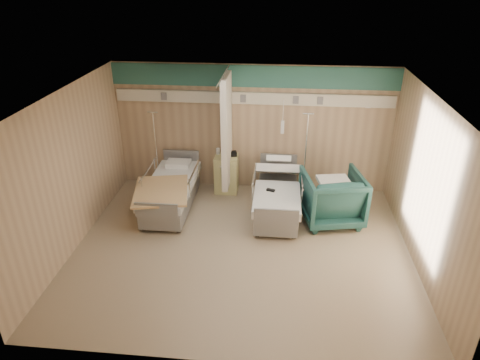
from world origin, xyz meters
name	(u,v)px	position (x,y,z in m)	size (l,w,h in m)	color
ground	(242,249)	(0.00, 0.00, 0.00)	(6.00, 5.00, 0.00)	#85715B
room_walls	(241,148)	(-0.03, 0.25, 1.86)	(6.04, 5.04, 2.82)	tan
bed_right	(277,200)	(0.60, 1.30, 0.32)	(1.00, 2.16, 0.63)	white
bed_left	(171,195)	(-1.60, 1.30, 0.32)	(1.00, 2.16, 0.63)	white
bedside_cabinet	(226,174)	(-0.55, 2.20, 0.42)	(0.50, 0.48, 0.85)	#CFCA81
visitor_armchair	(332,197)	(1.67, 1.15, 0.52)	(1.11, 1.14, 1.04)	#1F4D4A
waffle_blanket	(335,173)	(1.68, 1.10, 1.07)	(0.59, 0.53, 0.07)	silver
iv_stand_right	(303,181)	(1.16, 2.07, 0.40)	(0.34, 0.34, 1.93)	silver
iv_stand_left	(158,175)	(-2.08, 2.08, 0.38)	(0.33, 0.33, 1.85)	silver
call_remote	(271,190)	(0.47, 1.09, 0.65)	(0.17, 0.07, 0.04)	black
tan_blanket	(161,191)	(-1.67, 0.84, 0.65)	(1.02, 1.28, 0.04)	tan
toiletry_bag	(232,154)	(-0.42, 2.22, 0.90)	(0.20, 0.12, 0.11)	black
white_cup	(218,151)	(-0.74, 2.32, 0.92)	(0.09, 0.09, 0.13)	white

